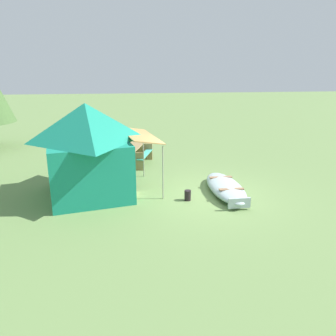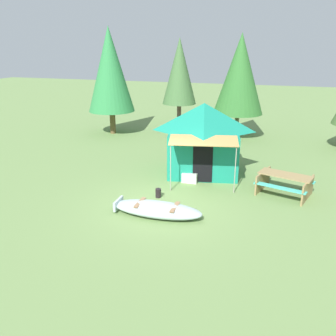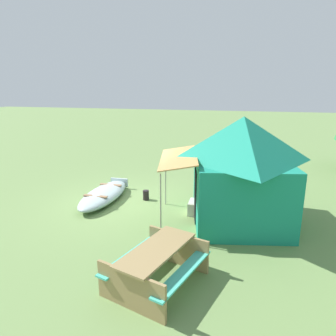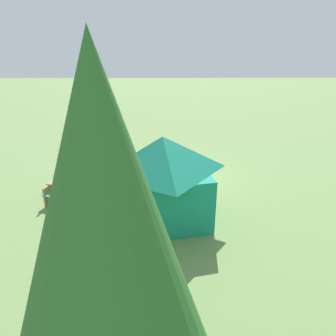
{
  "view_description": "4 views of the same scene",
  "coord_description": "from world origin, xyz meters",
  "px_view_note": "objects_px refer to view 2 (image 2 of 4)",
  "views": [
    {
      "loc": [
        -10.05,
        2.28,
        4.07
      ],
      "look_at": [
        -0.25,
        1.1,
        1.03
      ],
      "focal_mm": 36.25,
      "sensor_mm": 36.0,
      "label": 1
    },
    {
      "loc": [
        3.45,
        -10.44,
        5.14
      ],
      "look_at": [
        -0.19,
        1.03,
        0.95
      ],
      "focal_mm": 37.96,
      "sensor_mm": 36.0,
      "label": 2
    },
    {
      "loc": [
        8.77,
        3.65,
        3.7
      ],
      "look_at": [
        0.02,
        1.38,
        1.27
      ],
      "focal_mm": 32.69,
      "sensor_mm": 36.0,
      "label": 3
    },
    {
      "loc": [
        0.52,
        12.78,
        5.65
      ],
      "look_at": [
        0.34,
        1.9,
        1.23
      ],
      "focal_mm": 33.67,
      "sensor_mm": 36.0,
      "label": 4
    }
  ],
  "objects_px": {
    "fuel_can": "(158,193)",
    "canvas_cabin_tent": "(203,138)",
    "pine_tree_back_left": "(179,72)",
    "pine_tree_side": "(240,74)",
    "cooler_box": "(190,177)",
    "picnic_table": "(285,182)",
    "beached_rowboat": "(157,209)",
    "pine_tree_far_center": "(110,70)"
  },
  "relations": [
    {
      "from": "canvas_cabin_tent",
      "to": "pine_tree_back_left",
      "type": "xyz_separation_m",
      "value": [
        -3.03,
        6.99,
        2.11
      ]
    },
    {
      "from": "pine_tree_far_center",
      "to": "beached_rowboat",
      "type": "bearing_deg",
      "value": -57.22
    },
    {
      "from": "cooler_box",
      "to": "pine_tree_far_center",
      "type": "height_order",
      "value": "pine_tree_far_center"
    },
    {
      "from": "canvas_cabin_tent",
      "to": "pine_tree_side",
      "type": "relative_size",
      "value": 0.69
    },
    {
      "from": "cooler_box",
      "to": "pine_tree_back_left",
      "type": "bearing_deg",
      "value": 108.81
    },
    {
      "from": "beached_rowboat",
      "to": "pine_tree_side",
      "type": "xyz_separation_m",
      "value": [
        1.1,
        10.86,
        3.39
      ]
    },
    {
      "from": "pine_tree_back_left",
      "to": "pine_tree_far_center",
      "type": "xyz_separation_m",
      "value": [
        -3.71,
        -1.7,
        0.13
      ]
    },
    {
      "from": "pine_tree_far_center",
      "to": "pine_tree_side",
      "type": "relative_size",
      "value": 1.07
    },
    {
      "from": "pine_tree_back_left",
      "to": "cooler_box",
      "type": "bearing_deg",
      "value": -71.19
    },
    {
      "from": "fuel_can",
      "to": "pine_tree_back_left",
      "type": "relative_size",
      "value": 0.06
    },
    {
      "from": "beached_rowboat",
      "to": "pine_tree_back_left",
      "type": "distance_m",
      "value": 12.13
    },
    {
      "from": "pine_tree_far_center",
      "to": "pine_tree_side",
      "type": "distance_m",
      "value": 7.42
    },
    {
      "from": "cooler_box",
      "to": "fuel_can",
      "type": "height_order",
      "value": "cooler_box"
    },
    {
      "from": "beached_rowboat",
      "to": "canvas_cabin_tent",
      "type": "bearing_deg",
      "value": 83.27
    },
    {
      "from": "picnic_table",
      "to": "cooler_box",
      "type": "height_order",
      "value": "picnic_table"
    },
    {
      "from": "cooler_box",
      "to": "fuel_can",
      "type": "bearing_deg",
      "value": -111.44
    },
    {
      "from": "pine_tree_side",
      "to": "pine_tree_far_center",
      "type": "bearing_deg",
      "value": -170.76
    },
    {
      "from": "pine_tree_back_left",
      "to": "picnic_table",
      "type": "bearing_deg",
      "value": -52.86
    },
    {
      "from": "cooler_box",
      "to": "pine_tree_back_left",
      "type": "distance_m",
      "value": 9.36
    },
    {
      "from": "canvas_cabin_tent",
      "to": "pine_tree_far_center",
      "type": "height_order",
      "value": "pine_tree_far_center"
    },
    {
      "from": "fuel_can",
      "to": "pine_tree_side",
      "type": "distance_m",
      "value": 10.24
    },
    {
      "from": "beached_rowboat",
      "to": "pine_tree_far_center",
      "type": "height_order",
      "value": "pine_tree_far_center"
    },
    {
      "from": "cooler_box",
      "to": "pine_tree_side",
      "type": "bearing_deg",
      "value": 84.03
    },
    {
      "from": "canvas_cabin_tent",
      "to": "fuel_can",
      "type": "bearing_deg",
      "value": -107.0
    },
    {
      "from": "picnic_table",
      "to": "pine_tree_back_left",
      "type": "height_order",
      "value": "pine_tree_back_left"
    },
    {
      "from": "canvas_cabin_tent",
      "to": "fuel_can",
      "type": "relative_size",
      "value": 12.2
    },
    {
      "from": "fuel_can",
      "to": "pine_tree_side",
      "type": "bearing_deg",
      "value": 80.98
    },
    {
      "from": "canvas_cabin_tent",
      "to": "cooler_box",
      "type": "height_order",
      "value": "canvas_cabin_tent"
    },
    {
      "from": "canvas_cabin_tent",
      "to": "picnic_table",
      "type": "distance_m",
      "value": 3.75
    },
    {
      "from": "beached_rowboat",
      "to": "cooler_box",
      "type": "height_order",
      "value": "beached_rowboat"
    },
    {
      "from": "beached_rowboat",
      "to": "pine_tree_side",
      "type": "bearing_deg",
      "value": 84.22
    },
    {
      "from": "pine_tree_far_center",
      "to": "pine_tree_back_left",
      "type": "bearing_deg",
      "value": 24.58
    },
    {
      "from": "beached_rowboat",
      "to": "pine_tree_side",
      "type": "height_order",
      "value": "pine_tree_side"
    },
    {
      "from": "fuel_can",
      "to": "canvas_cabin_tent",
      "type": "bearing_deg",
      "value": 73.0
    },
    {
      "from": "pine_tree_far_center",
      "to": "cooler_box",
      "type": "bearing_deg",
      "value": -45.11
    },
    {
      "from": "pine_tree_far_center",
      "to": "pine_tree_side",
      "type": "bearing_deg",
      "value": 9.24
    },
    {
      "from": "beached_rowboat",
      "to": "picnic_table",
      "type": "bearing_deg",
      "value": 37.84
    },
    {
      "from": "picnic_table",
      "to": "pine_tree_side",
      "type": "distance_m",
      "value": 8.91
    },
    {
      "from": "pine_tree_side",
      "to": "picnic_table",
      "type": "bearing_deg",
      "value": -70.85
    },
    {
      "from": "cooler_box",
      "to": "fuel_can",
      "type": "relative_size",
      "value": 1.83
    },
    {
      "from": "beached_rowboat",
      "to": "pine_tree_side",
      "type": "relative_size",
      "value": 0.51
    },
    {
      "from": "picnic_table",
      "to": "cooler_box",
      "type": "distance_m",
      "value": 3.56
    }
  ]
}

